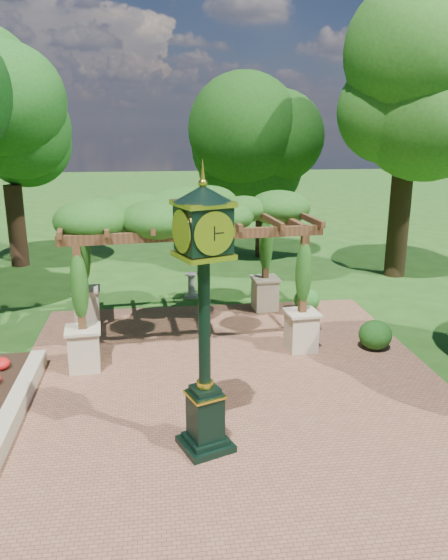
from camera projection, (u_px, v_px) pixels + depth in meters
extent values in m
plane|color=#1E4714|center=(239.00, 414.00, 11.41)|extent=(120.00, 120.00, 0.00)
cube|color=brown|center=(232.00, 390.00, 12.35)|extent=(10.00, 12.00, 0.04)
cube|color=#C6B793|center=(16.00, 407.00, 11.27)|extent=(0.35, 5.00, 0.40)
cube|color=black|center=(206.00, 444.00, 10.15)|extent=(1.12, 1.12, 0.13)
cube|color=black|center=(205.00, 416.00, 9.99)|extent=(0.70, 0.70, 0.98)
cube|color=gold|center=(205.00, 394.00, 9.87)|extent=(0.78, 0.78, 0.04)
cylinder|color=black|center=(204.00, 321.00, 9.48)|extent=(0.28, 0.28, 2.49)
cube|color=black|center=(203.00, 229.00, 9.03)|extent=(0.98, 0.98, 0.76)
cylinder|color=beige|center=(214.00, 233.00, 8.70)|extent=(0.62, 0.26, 0.65)
cone|color=black|center=(203.00, 193.00, 8.86)|extent=(1.26, 1.26, 0.27)
sphere|color=gold|center=(203.00, 183.00, 8.82)|extent=(0.15, 0.15, 0.15)
cube|color=beige|center=(84.00, 350.00, 13.27)|extent=(0.79, 0.79, 1.01)
cube|color=#56351D|center=(79.00, 287.00, 12.83)|extent=(0.19, 0.19, 2.07)
cube|color=beige|center=(301.00, 331.00, 14.43)|extent=(0.79, 0.79, 1.01)
cube|color=#56351D|center=(304.00, 273.00, 13.99)|extent=(0.19, 0.19, 2.07)
cube|color=beige|center=(87.00, 306.00, 16.42)|extent=(0.79, 0.79, 1.01)
cube|color=#56351D|center=(83.00, 255.00, 15.97)|extent=(0.19, 0.19, 2.07)
cube|color=beige|center=(265.00, 294.00, 17.58)|extent=(0.79, 0.79, 1.01)
cube|color=#56351D|center=(266.00, 246.00, 17.14)|extent=(0.19, 0.19, 2.07)
cube|color=#56351D|center=(196.00, 235.00, 13.10)|extent=(6.47, 0.75, 0.25)
cube|color=#56351D|center=(177.00, 213.00, 16.24)|extent=(6.47, 0.75, 0.25)
ellipsoid|color=#205017|center=(185.00, 212.00, 14.59)|extent=(6.82, 4.60, 1.12)
cube|color=gray|center=(192.00, 296.00, 19.06)|extent=(0.57, 0.57, 0.09)
cylinder|color=gray|center=(191.00, 285.00, 18.95)|extent=(0.29, 0.29, 0.77)
cylinder|color=gray|center=(191.00, 274.00, 18.84)|extent=(0.54, 0.54, 0.04)
ellipsoid|color=#1A4914|center=(375.00, 335.00, 14.50)|extent=(0.93, 0.93, 0.79)
ellipsoid|color=#205D1A|center=(307.00, 300.00, 17.45)|extent=(1.04, 1.04, 0.74)
cylinder|color=#331F13|center=(17.00, 226.00, 22.84)|extent=(0.74, 0.74, 3.41)
ellipsoid|color=#1B5017|center=(5.00, 117.00, 21.62)|extent=(4.13, 4.13, 5.38)
cylinder|color=black|center=(263.00, 227.00, 24.51)|extent=(0.66, 0.66, 2.68)
ellipsoid|color=#143A0E|center=(264.00, 148.00, 23.55)|extent=(4.56, 4.56, 4.23)
cylinder|color=black|center=(398.00, 223.00, 21.23)|extent=(0.81, 0.81, 4.20)
ellipsoid|color=#295E1A|center=(412.00, 75.00, 19.72)|extent=(4.61, 4.61, 6.63)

